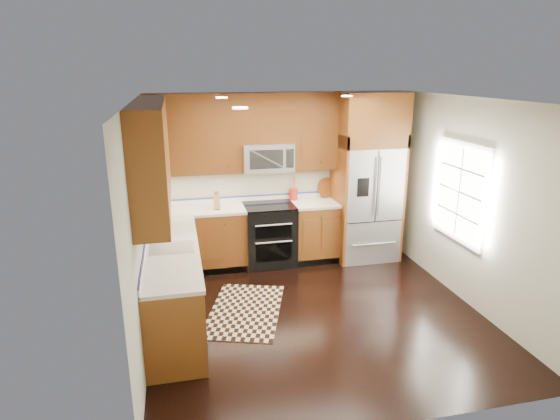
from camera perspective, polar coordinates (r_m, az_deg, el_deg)
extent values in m
plane|color=black|center=(6.00, 4.37, -12.38)|extent=(4.00, 4.00, 0.00)
cube|color=#B5B9A6|center=(7.35, 0.07, 4.08)|extent=(4.00, 0.02, 2.60)
cube|color=#B5B9A6|center=(5.27, -16.60, -1.83)|extent=(0.02, 4.00, 2.60)
cube|color=#B5B9A6|center=(6.36, 22.17, 0.77)|extent=(0.02, 4.00, 2.60)
cube|color=white|center=(6.48, 21.13, 2.09)|extent=(0.04, 1.10, 1.30)
cube|color=white|center=(6.47, 21.06, 2.08)|extent=(0.02, 0.95, 1.15)
cube|color=brown|center=(7.14, -9.76, -3.68)|extent=(1.37, 0.60, 0.90)
cube|color=brown|center=(7.43, 4.27, -2.66)|extent=(0.72, 0.60, 0.90)
cube|color=brown|center=(5.76, -12.77, -9.06)|extent=(0.60, 2.40, 0.90)
cube|color=beige|center=(7.06, -3.95, 0.31)|extent=(2.85, 0.62, 0.04)
cube|color=beige|center=(5.57, -13.08, -4.70)|extent=(0.62, 2.40, 0.04)
cube|color=brown|center=(6.99, -4.27, 7.75)|extent=(2.85, 0.33, 0.75)
cube|color=brown|center=(5.32, -15.17, 4.33)|extent=(0.33, 2.40, 0.75)
cube|color=brown|center=(6.92, -4.38, 12.45)|extent=(2.85, 0.33, 0.40)
cube|color=brown|center=(5.23, -15.66, 10.49)|extent=(0.33, 2.40, 0.40)
cube|color=black|center=(7.23, -1.29, -3.10)|extent=(0.76, 0.64, 0.92)
cube|color=black|center=(7.08, -1.32, 0.52)|extent=(0.76, 0.60, 0.02)
cube|color=black|center=(6.88, -0.78, -2.71)|extent=(0.55, 0.01, 0.18)
cube|color=black|center=(7.00, -0.77, -5.18)|extent=(0.55, 0.01, 0.28)
cylinder|color=#B2B2B7|center=(6.82, -0.74, -1.83)|extent=(0.55, 0.02, 0.02)
cylinder|color=#B2B2B7|center=(6.91, -0.74, -3.95)|extent=(0.55, 0.02, 0.02)
cube|color=#B2B2B7|center=(7.04, -1.57, 6.48)|extent=(0.76, 0.40, 0.42)
cube|color=black|center=(6.84, -1.66, 6.18)|extent=(0.50, 0.01, 0.28)
cube|color=#B2B2B7|center=(7.50, 10.43, 0.90)|extent=(0.90, 0.74, 1.80)
cube|color=black|center=(7.08, 11.74, 2.81)|extent=(0.01, 0.01, 1.08)
cube|color=black|center=(7.00, 10.10, 2.73)|extent=(0.18, 0.01, 0.28)
cube|color=brown|center=(7.31, 7.07, 1.44)|extent=(0.04, 0.74, 2.00)
cube|color=brown|center=(7.67, 13.71, 1.82)|extent=(0.04, 0.74, 2.00)
cube|color=brown|center=(7.26, 10.98, 10.81)|extent=(0.98, 0.74, 0.80)
cube|color=#B2B2B7|center=(5.56, -13.10, -4.41)|extent=(0.50, 0.42, 0.02)
cylinder|color=#B2B2B7|center=(5.73, -15.18, -2.54)|extent=(0.02, 0.02, 0.28)
torus|color=#B2B2B7|center=(5.61, -15.32, -1.46)|extent=(0.18, 0.02, 0.18)
cube|color=black|center=(6.04, -4.24, -12.10)|extent=(1.25, 1.61, 0.01)
cube|color=tan|center=(6.96, -7.74, 0.99)|extent=(0.10, 0.14, 0.20)
cylinder|color=#B32316|center=(7.38, 1.65, 1.93)|extent=(0.17, 0.17, 0.17)
cylinder|color=brown|center=(7.58, 5.71, 1.66)|extent=(0.38, 0.38, 0.02)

